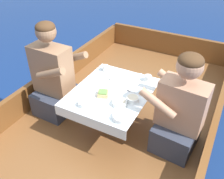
{
  "coord_description": "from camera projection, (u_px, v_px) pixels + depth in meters",
  "views": [
    {
      "loc": [
        0.91,
        -1.72,
        2.06
      ],
      "look_at": [
        0.0,
        -0.01,
        0.7
      ],
      "focal_mm": 40.0,
      "sensor_mm": 36.0,
      "label": 1
    }
  ],
  "objects": [
    {
      "name": "ground_plane",
      "position": [
        112.0,
        141.0,
        2.77
      ],
      "size": [
        60.0,
        60.0,
        0.0
      ],
      "primitive_type": "plane",
      "color": "navy"
    },
    {
      "name": "boat_deck",
      "position": [
        112.0,
        133.0,
        2.7
      ],
      "size": [
        1.96,
        3.78,
        0.26
      ],
      "primitive_type": "cube",
      "color": "brown",
      "rests_on": "ground_plane"
    },
    {
      "name": "gunwale_port",
      "position": [
        40.0,
        88.0,
        2.91
      ],
      "size": [
        0.06,
        3.78,
        0.29
      ],
      "primitive_type": "cube",
      "color": "brown",
      "rests_on": "boat_deck"
    },
    {
      "name": "gunwale_starboard",
      "position": [
        208.0,
        146.0,
        2.18
      ],
      "size": [
        0.06,
        3.78,
        0.29
      ],
      "primitive_type": "cube",
      "color": "brown",
      "rests_on": "boat_deck"
    },
    {
      "name": "bow_coaming",
      "position": [
        168.0,
        43.0,
        3.88
      ],
      "size": [
        1.84,
        0.06,
        0.34
      ],
      "primitive_type": "cube",
      "color": "brown",
      "rests_on": "boat_deck"
    },
    {
      "name": "cockpit_table",
      "position": [
        112.0,
        95.0,
        2.4
      ],
      "size": [
        0.7,
        0.85,
        0.42
      ],
      "color": "#B2B2B7",
      "rests_on": "boat_deck"
    },
    {
      "name": "person_port",
      "position": [
        54.0,
        79.0,
        2.59
      ],
      "size": [
        0.53,
        0.45,
        1.02
      ],
      "rotation": [
        0.0,
        0.0,
        -0.02
      ],
      "color": "#333847",
      "rests_on": "boat_deck"
    },
    {
      "name": "person_starboard",
      "position": [
        180.0,
        112.0,
        2.17
      ],
      "size": [
        0.55,
        0.48,
        0.96
      ],
      "rotation": [
        0.0,
        0.0,
        3.06
      ],
      "color": "#333847",
      "rests_on": "boat_deck"
    },
    {
      "name": "plate_sandwich",
      "position": [
        103.0,
        96.0,
        2.31
      ],
      "size": [
        0.22,
        0.22,
        0.01
      ],
      "color": "white",
      "rests_on": "cockpit_table"
    },
    {
      "name": "plate_bread",
      "position": [
        118.0,
        76.0,
        2.59
      ],
      "size": [
        0.21,
        0.21,
        0.01
      ],
      "color": "white",
      "rests_on": "cockpit_table"
    },
    {
      "name": "sandwich",
      "position": [
        103.0,
        94.0,
        2.29
      ],
      "size": [
        0.12,
        0.12,
        0.05
      ],
      "rotation": [
        0.0,
        0.0,
        0.4
      ],
      "color": "tan",
      "rests_on": "plate_sandwich"
    },
    {
      "name": "bowl_port_near",
      "position": [
        84.0,
        103.0,
        2.19
      ],
      "size": [
        0.11,
        0.11,
        0.04
      ],
      "color": "white",
      "rests_on": "cockpit_table"
    },
    {
      "name": "bowl_starboard_near",
      "position": [
        120.0,
        103.0,
        2.19
      ],
      "size": [
        0.13,
        0.13,
        0.04
      ],
      "color": "white",
      "rests_on": "cockpit_table"
    },
    {
      "name": "bowl_center_far",
      "position": [
        122.0,
        117.0,
        2.04
      ],
      "size": [
        0.15,
        0.15,
        0.04
      ],
      "color": "white",
      "rests_on": "cockpit_table"
    },
    {
      "name": "bowl_port_far",
      "position": [
        133.0,
        99.0,
        2.24
      ],
      "size": [
        0.12,
        0.12,
        0.04
      ],
      "color": "white",
      "rests_on": "cockpit_table"
    },
    {
      "name": "coffee_cup_port",
      "position": [
        148.0,
        78.0,
        2.51
      ],
      "size": [
        0.1,
        0.07,
        0.06
      ],
      "color": "white",
      "rests_on": "cockpit_table"
    },
    {
      "name": "coffee_cup_starboard",
      "position": [
        106.0,
        68.0,
        2.68
      ],
      "size": [
        0.09,
        0.07,
        0.06
      ],
      "color": "white",
      "rests_on": "cockpit_table"
    },
    {
      "name": "utensil_spoon_center",
      "position": [
        96.0,
        82.0,
        2.51
      ],
      "size": [
        0.17,
        0.02,
        0.01
      ],
      "rotation": [
        0.0,
        0.0,
        3.14
      ],
      "color": "silver",
      "rests_on": "cockpit_table"
    },
    {
      "name": "utensil_fork_starboard",
      "position": [
        114.0,
        69.0,
        2.71
      ],
      "size": [
        0.17,
        0.03,
        0.0
      ],
      "rotation": [
        0.0,
        0.0,
        3.03
      ],
      "color": "silver",
      "rests_on": "cockpit_table"
    },
    {
      "name": "utensil_fork_port",
      "position": [
        133.0,
        93.0,
        2.35
      ],
      "size": [
        0.17,
        0.03,
        0.0
      ],
      "rotation": [
        0.0,
        0.0,
        3.08
      ],
      "color": "silver",
      "rests_on": "cockpit_table"
    },
    {
      "name": "utensil_knife_starboard",
      "position": [
        131.0,
        85.0,
        2.46
      ],
      "size": [
        0.16,
        0.09,
        0.0
      ],
      "rotation": [
        0.0,
        0.0,
        0.48
      ],
      "color": "silver",
      "rests_on": "cockpit_table"
    },
    {
      "name": "utensil_spoon_port",
      "position": [
        100.0,
        106.0,
        2.18
      ],
      "size": [
        0.16,
        0.08,
        0.01
      ],
      "rotation": [
        0.0,
        0.0,
        0.41
      ],
      "color": "silver",
      "rests_on": "cockpit_table"
    },
    {
      "name": "utensil_knife_port",
      "position": [
        138.0,
        77.0,
        2.58
      ],
      "size": [
        0.02,
        0.17,
        0.0
      ],
      "rotation": [
        0.0,
        0.0,
        1.55
      ],
      "color": "silver",
      "rests_on": "cockpit_table"
    }
  ]
}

